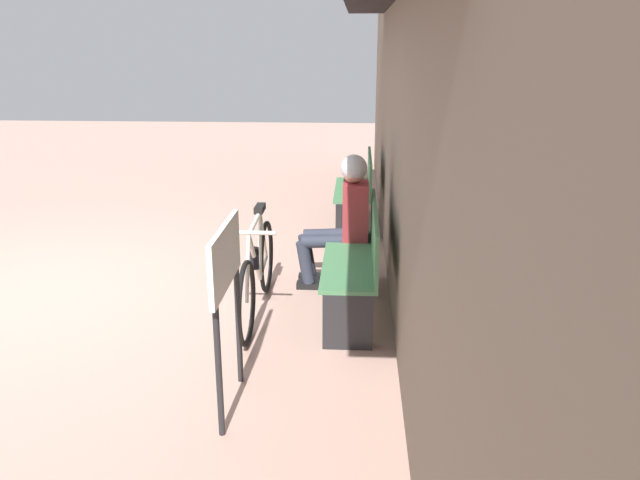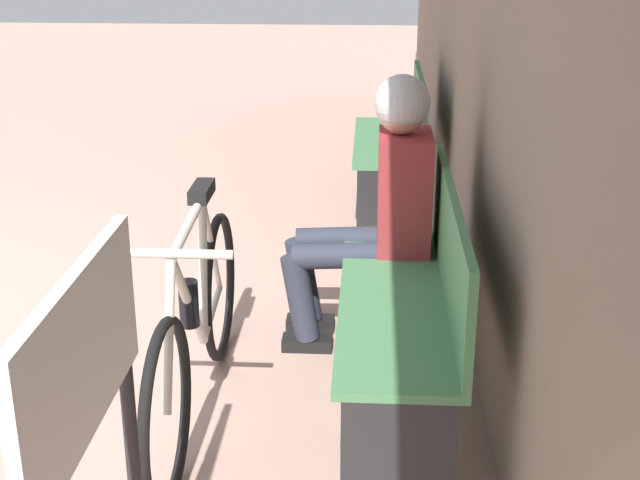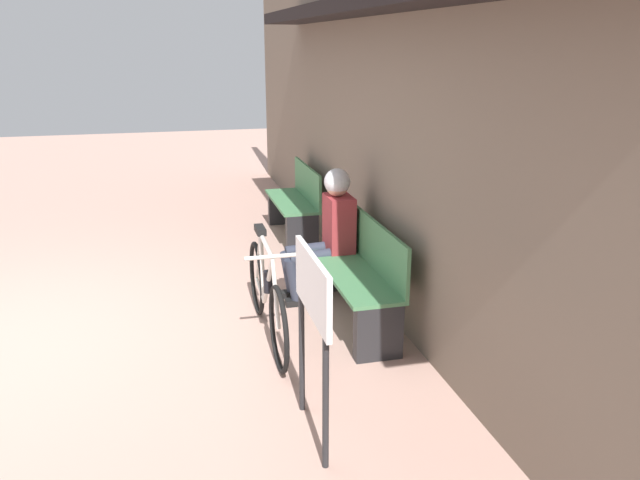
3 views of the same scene
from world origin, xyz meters
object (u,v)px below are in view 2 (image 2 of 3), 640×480
Objects in this scene: signboard at (86,406)px; park_bench_near at (409,311)px; bicycle at (196,331)px; person_seated at (380,194)px; park_bench_far at (395,151)px.

park_bench_near is at bearing 153.65° from signboard.
signboard is at bearing -26.35° from park_bench_near.
park_bench_near is 0.89× the size of bicycle.
bicycle is at bearing -44.83° from person_seated.
bicycle is 1.38× the size of person_seated.
person_seated reaches higher than bicycle.
park_bench_near is 1.29× the size of signboard.
bicycle is at bearing -178.03° from signboard.
park_bench_far is at bearing 169.41° from signboard.
park_bench_far is at bearing -179.91° from park_bench_near.
park_bench_near is 1.23× the size of person_seated.
person_seated is at bearing -167.83° from park_bench_near.
bicycle is at bearing -79.16° from park_bench_near.
park_bench_near is 0.80m from bicycle.
person_seated reaches higher than park_bench_near.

